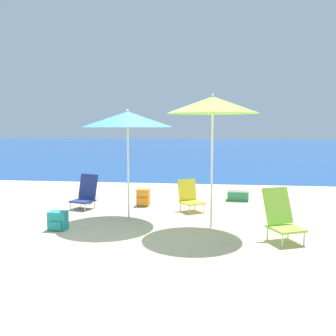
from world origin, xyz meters
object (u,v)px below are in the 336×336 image
(beach_umbrella_blue, at_px, (128,119))
(beach_chair_navy, at_px, (86,193))
(backpack_teal, at_px, (58,221))
(beach_chair_lime, at_px, (281,216))
(water_bottle, at_px, (91,199))
(backpack_orange, at_px, (143,197))
(cooler_box, at_px, (238,195))
(beach_chair_yellow, at_px, (190,196))
(seagull, at_px, (84,186))
(beach_umbrella_lime, at_px, (213,105))

(beach_umbrella_blue, bearing_deg, beach_chair_navy, 145.79)
(backpack_teal, bearing_deg, beach_umbrella_blue, 43.36)
(beach_chair_lime, xyz_separation_m, water_bottle, (-3.81, 2.25, -0.26))
(backpack_orange, bearing_deg, beach_chair_navy, -161.66)
(beach_umbrella_blue, bearing_deg, backpack_teal, -136.64)
(cooler_box, bearing_deg, beach_chair_lime, -81.15)
(beach_chair_yellow, height_order, water_bottle, beach_chair_yellow)
(beach_chair_navy, distance_m, seagull, 2.21)
(beach_umbrella_blue, relative_size, cooler_box, 4.14)
(beach_chair_yellow, relative_size, backpack_orange, 1.76)
(beach_chair_yellow, height_order, beach_chair_lime, beach_chair_lime)
(beach_umbrella_lime, relative_size, beach_chair_lime, 2.89)
(beach_chair_navy, distance_m, cooler_box, 3.52)
(beach_chair_yellow, bearing_deg, beach_chair_navy, 145.08)
(cooler_box, bearing_deg, seagull, 168.86)
(beach_umbrella_blue, height_order, beach_chair_navy, beach_umbrella_blue)
(cooler_box, relative_size, seagull, 1.85)
(beach_umbrella_blue, distance_m, backpack_orange, 2.04)
(beach_chair_navy, relative_size, backpack_orange, 1.94)
(beach_umbrella_lime, distance_m, beach_chair_yellow, 2.22)
(backpack_teal, xyz_separation_m, cooler_box, (3.17, 2.97, -0.02))
(beach_chair_yellow, bearing_deg, water_bottle, 133.89)
(backpack_orange, xyz_separation_m, seagull, (-1.96, 1.67, -0.04))
(beach_chair_yellow, xyz_separation_m, beach_chair_lime, (1.53, -1.83, 0.07))
(beach_umbrella_blue, bearing_deg, seagull, 123.98)
(beach_umbrella_lime, distance_m, cooler_box, 3.21)
(beach_chair_navy, xyz_separation_m, beach_chair_yellow, (2.22, 0.02, -0.02))
(beach_chair_yellow, height_order, backpack_orange, beach_chair_yellow)
(beach_chair_yellow, height_order, cooler_box, beach_chair_yellow)
(backpack_teal, bearing_deg, beach_chair_navy, 93.80)
(beach_chair_navy, xyz_separation_m, water_bottle, (-0.05, 0.45, -0.21))
(seagull, bearing_deg, beach_umbrella_lime, -43.34)
(beach_chair_yellow, height_order, seagull, beach_chair_yellow)
(beach_chair_navy, height_order, water_bottle, beach_chair_navy)
(beach_chair_navy, bearing_deg, beach_chair_lime, -8.26)
(beach_umbrella_lime, height_order, beach_umbrella_blue, beach_umbrella_lime)
(beach_umbrella_lime, relative_size, seagull, 8.49)
(beach_chair_lime, xyz_separation_m, cooler_box, (-0.48, 3.07, -0.23))
(backpack_teal, height_order, cooler_box, backpack_teal)
(backpack_orange, height_order, cooler_box, backpack_orange)
(beach_umbrella_blue, distance_m, water_bottle, 2.43)
(beach_umbrella_lime, relative_size, backpack_orange, 6.19)
(cooler_box, distance_m, seagull, 4.14)
(beach_chair_lime, xyz_separation_m, backpack_teal, (-3.65, 0.10, -0.22))
(beach_umbrella_lime, xyz_separation_m, beach_chair_lime, (1.07, -0.59, -1.73))
(backpack_orange, height_order, water_bottle, backpack_orange)
(cooler_box, bearing_deg, water_bottle, -166.27)
(backpack_orange, relative_size, seagull, 1.37)
(cooler_box, bearing_deg, beach_umbrella_lime, -103.54)
(backpack_teal, bearing_deg, backpack_orange, 63.16)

